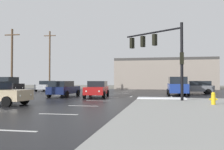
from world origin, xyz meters
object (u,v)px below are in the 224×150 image
object	(u,v)px
suv_blue	(177,86)
utility_pole_distant	(50,59)
fire_hydrant	(213,98)
suv_black	(2,85)
sedan_grey	(195,87)
sedan_silver	(46,86)
traffic_signal_mast	(161,49)
utility_pole_far	(12,59)
sedan_navy	(64,88)
sedan_red	(97,89)

from	to	relation	value
suv_blue	utility_pole_distant	world-z (taller)	utility_pole_distant
fire_hydrant	suv_black	bearing A→B (deg)	156.66
sedan_grey	utility_pole_distant	xyz separation A→B (m)	(-23.51, 9.73, 4.60)
fire_hydrant	utility_pole_distant	distance (m)	33.80
sedan_silver	traffic_signal_mast	bearing A→B (deg)	44.02
utility_pole_far	traffic_signal_mast	bearing A→B (deg)	-26.73
sedan_silver	utility_pole_far	size ratio (longest dim) A/B	0.53
suv_blue	utility_pole_far	size ratio (longest dim) A/B	0.56
fire_hydrant	sedan_silver	distance (m)	27.92
suv_black	suv_blue	world-z (taller)	same
sedan_navy	utility_pole_distant	bearing A→B (deg)	30.39
traffic_signal_mast	suv_black	xyz separation A→B (m)	(-18.09, 5.12, -3.18)
suv_black	sedan_navy	bearing A→B (deg)	-8.85
sedan_red	utility_pole_distant	bearing A→B (deg)	-148.69
suv_black	sedan_grey	bearing A→B (deg)	20.62
fire_hydrant	sedan_silver	bearing A→B (deg)	137.15
suv_blue	sedan_silver	bearing A→B (deg)	68.44
sedan_red	utility_pole_distant	size ratio (longest dim) A/B	0.45
fire_hydrant	utility_pole_distant	world-z (taller)	utility_pole_distant
sedan_silver	sedan_navy	world-z (taller)	same
sedan_red	suv_blue	bearing A→B (deg)	115.49
fire_hydrant	sedan_navy	size ratio (longest dim) A/B	0.17
traffic_signal_mast	fire_hydrant	bearing A→B (deg)	163.98
traffic_signal_mast	sedan_grey	distance (m)	12.14
sedan_grey	suv_black	bearing A→B (deg)	16.23
fire_hydrant	sedan_navy	xyz separation A→B (m)	(-12.78, 6.92, 0.32)
sedan_red	sedan_navy	bearing A→B (deg)	-95.06
suv_black	fire_hydrant	bearing A→B (deg)	-17.30
sedan_red	suv_blue	world-z (taller)	suv_blue
sedan_grey	utility_pole_far	xyz separation A→B (m)	(-24.12, -0.82, 3.72)
suv_black	sedan_silver	distance (m)	9.85
sedan_red	utility_pole_far	size ratio (longest dim) A/B	0.53
suv_black	utility_pole_distant	distance (m)	16.15
fire_hydrant	sedan_grey	size ratio (longest dim) A/B	0.17
suv_black	utility_pole_distant	world-z (taller)	utility_pole_distant
suv_black	sedan_navy	size ratio (longest dim) A/B	1.09
sedan_red	sedan_silver	distance (m)	16.41
sedan_navy	sedan_silver	bearing A→B (deg)	34.02
sedan_navy	utility_pole_far	world-z (taller)	utility_pole_far
sedan_silver	utility_pole_distant	world-z (taller)	utility_pole_distant
traffic_signal_mast	suv_blue	world-z (taller)	traffic_signal_mast
sedan_silver	utility_pole_far	bearing A→B (deg)	-34.30
fire_hydrant	sedan_navy	distance (m)	14.53
fire_hydrant	suv_blue	xyz separation A→B (m)	(-1.39, 11.70, 0.55)
suv_black	suv_blue	size ratio (longest dim) A/B	1.03
fire_hydrant	sedan_red	xyz separation A→B (m)	(-9.33, 6.94, 0.32)
suv_blue	sedan_grey	distance (m)	4.01
sedan_red	utility_pole_far	xyz separation A→B (m)	(-13.85, 7.19, 3.72)
suv_black	traffic_signal_mast	bearing A→B (deg)	-9.77
suv_blue	utility_pole_distant	xyz separation A→B (m)	(-21.18, 12.98, 4.36)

